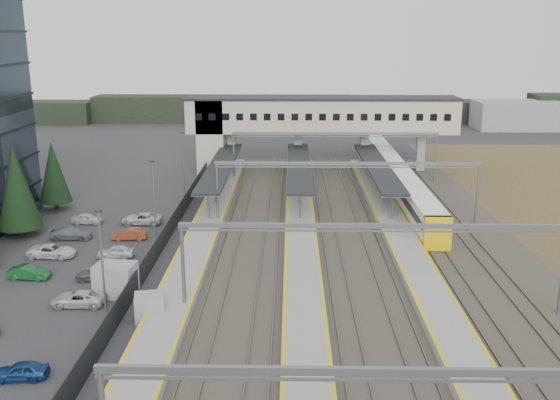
{
  "coord_description": "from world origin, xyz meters",
  "views": [
    {
      "loc": [
        5.97,
        -51.09,
        20.62
      ],
      "look_at": [
        4.87,
        10.07,
        4.0
      ],
      "focal_mm": 40.0,
      "sensor_mm": 36.0,
      "label": 1
    }
  ],
  "objects_px": {
    "relay_cabin_near": "(116,279)",
    "footbridge": "(303,119)",
    "relay_cabin_far": "(150,307)",
    "train": "(393,172)"
  },
  "relations": [
    {
      "from": "relay_cabin_near",
      "to": "footbridge",
      "type": "height_order",
      "value": "footbridge"
    },
    {
      "from": "relay_cabin_near",
      "to": "relay_cabin_far",
      "type": "bearing_deg",
      "value": -49.95
    },
    {
      "from": "relay_cabin_far",
      "to": "footbridge",
      "type": "relative_size",
      "value": 0.06
    },
    {
      "from": "relay_cabin_far",
      "to": "footbridge",
      "type": "xyz_separation_m",
      "value": [
        12.11,
        51.04,
        6.96
      ]
    },
    {
      "from": "relay_cabin_far",
      "to": "train",
      "type": "bearing_deg",
      "value": 59.71
    },
    {
      "from": "footbridge",
      "to": "train",
      "type": "height_order",
      "value": "footbridge"
    },
    {
      "from": "relay_cabin_far",
      "to": "footbridge",
      "type": "distance_m",
      "value": 52.92
    },
    {
      "from": "footbridge",
      "to": "relay_cabin_far",
      "type": "bearing_deg",
      "value": -103.35
    },
    {
      "from": "relay_cabin_far",
      "to": "train",
      "type": "height_order",
      "value": "train"
    },
    {
      "from": "relay_cabin_far",
      "to": "relay_cabin_near",
      "type": "bearing_deg",
      "value": 130.05
    }
  ]
}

